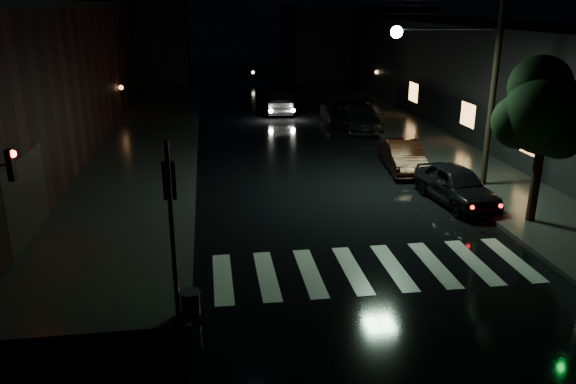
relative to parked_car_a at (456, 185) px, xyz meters
name	(u,v)px	position (x,y,z in m)	size (l,w,h in m)	color
ground	(269,284)	(-7.60, -5.41, -0.71)	(120.00, 120.00, 0.00)	black
sidewalk_left	(135,155)	(-12.60, 8.59, -0.64)	(6.00, 44.00, 0.15)	#282826
sidewalk_right	(429,145)	(2.40, 8.59, -0.64)	(4.00, 44.00, 0.15)	#282826
building_right	(520,77)	(9.40, 12.59, 2.29)	(10.00, 40.00, 6.00)	black
building_far_left	(115,37)	(-17.60, 39.59, 3.29)	(14.00, 10.00, 8.00)	black
building_far_right	(355,41)	(6.40, 39.59, 2.79)	(14.00, 10.00, 7.00)	black
crosswalk	(373,268)	(-4.60, -4.91, -0.71)	(9.00, 3.00, 0.01)	beige
signal_pole_corner	(181,260)	(-9.74, -6.86, 0.83)	(0.68, 0.61, 4.20)	slate
signal_red_facade	(11,163)	(-14.24, -3.41, 2.34)	(0.54, 0.28, 0.85)	slate
street_tree	(544,114)	(1.63, -2.27, 3.03)	(3.10, 2.90, 5.40)	black
utility_pole	(479,73)	(1.23, 1.59, 3.89)	(4.92, 0.44, 8.00)	black
parked_car_a	(456,185)	(0.00, 0.00, 0.00)	(1.68, 4.19, 1.43)	black
parked_car_b	(403,156)	(-0.50, 4.36, -0.05)	(1.41, 4.04, 1.33)	black
parked_car_c	(361,117)	(0.00, 13.22, 0.00)	(2.00, 4.93, 1.43)	black
parked_car_d	(342,113)	(-0.76, 14.93, -0.05)	(2.20, 4.76, 1.32)	black
oncoming_car	(277,102)	(-4.28, 19.07, 0.06)	(1.64, 4.70, 1.55)	black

